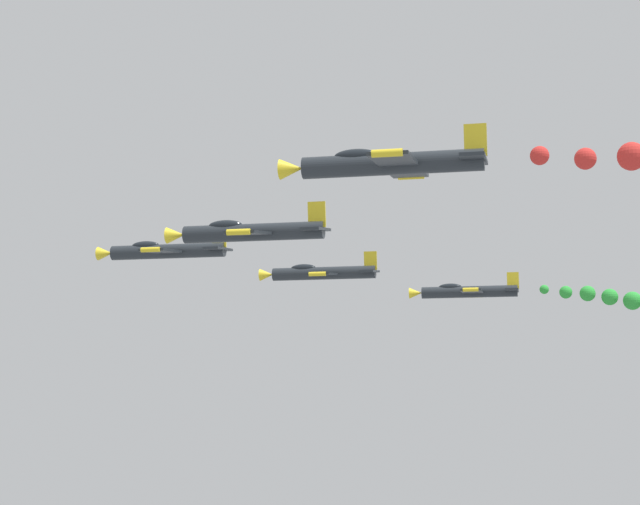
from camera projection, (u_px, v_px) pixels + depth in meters
The scene contains 5 objects.
airplane_lead at pixel (166, 251), 76.68m from camera, with size 9.55×10.35×2.53m.
airplane_left_inner at pixel (250, 232), 62.94m from camera, with size 9.51×10.35×2.71m.
airplane_right_inner at pixel (322, 273), 86.81m from camera, with size 9.53×10.35×2.61m.
airplane_left_outer at pixel (388, 164), 49.60m from camera, with size 9.54×10.35×2.56m.
airplane_right_outer at pixel (467, 292), 95.39m from camera, with size 9.57×10.35×2.34m.
Camera 1 is at (-72.08, -15.24, 63.54)m, focal length 56.52 mm.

